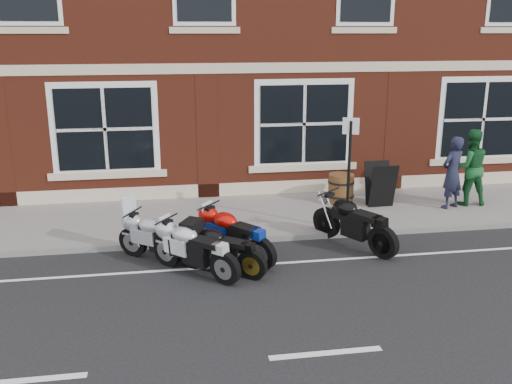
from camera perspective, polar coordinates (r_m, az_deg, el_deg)
ground at (r=10.83m, az=2.58°, el=-7.54°), size 80.00×80.00×0.00m
sidewalk at (r=13.57m, az=0.00°, el=-2.33°), size 30.00×3.00×0.12m
kerb at (r=12.10m, az=1.21°, el=-4.64°), size 30.00×0.16×0.12m
moto_touring_silver at (r=11.08m, az=-9.63°, el=-4.29°), size 1.67×1.25×1.29m
moto_sport_red at (r=11.06m, az=-2.23°, el=-4.08°), size 1.39×1.68×0.92m
moto_sport_black at (r=10.48m, az=-3.60°, el=-5.57°), size 1.54×1.21×0.83m
moto_sport_silver at (r=10.42m, az=-6.21°, el=-5.49°), size 1.52×1.52×0.91m
moto_naked_black at (r=11.80m, az=9.71°, el=-2.81°), size 1.22×1.97×0.99m
pedestrian_left at (r=14.50m, az=19.05°, el=1.85°), size 0.76×0.65×1.76m
pedestrian_right at (r=14.95m, az=20.58°, el=2.35°), size 0.99×0.82×1.89m
a_board_sign at (r=14.27m, az=12.33°, el=0.74°), size 0.67×0.47×1.08m
barrel_planter at (r=14.40m, az=8.48°, el=0.35°), size 0.66×0.66×0.74m
parking_sign at (r=12.23m, az=9.29°, el=2.56°), size 0.33×0.16×2.44m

